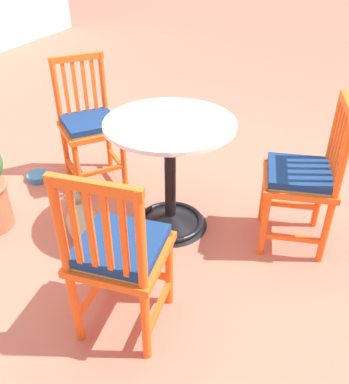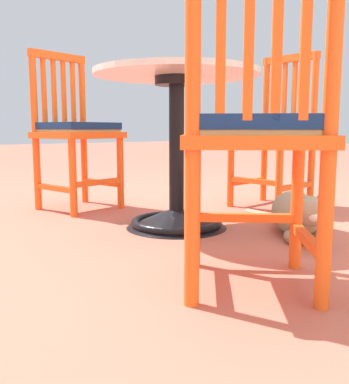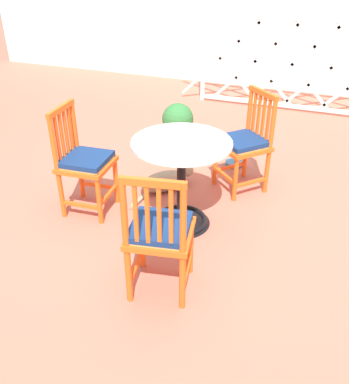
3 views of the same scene
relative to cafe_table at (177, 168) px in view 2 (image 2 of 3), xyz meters
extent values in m
plane|color=#BC604C|center=(-0.01, -0.02, -0.28)|extent=(24.00, 24.00, 0.00)
cone|color=black|center=(0.00, 0.00, -0.23)|extent=(0.48, 0.48, 0.10)
torus|color=black|center=(0.00, 0.00, -0.26)|extent=(0.44, 0.44, 0.04)
cylinder|color=black|center=(0.00, 0.00, 0.09)|extent=(0.07, 0.07, 0.66)
cylinder|color=black|center=(0.00, 0.00, 0.40)|extent=(0.20, 0.20, 0.04)
cylinder|color=silver|center=(0.00, 0.00, 0.43)|extent=(0.76, 0.76, 0.02)
cylinder|color=#EA5619|center=(-0.07, -0.61, -0.06)|extent=(0.04, 0.04, 0.45)
cylinder|color=#EA5619|center=(0.27, -0.54, -0.06)|extent=(0.04, 0.04, 0.45)
cylinder|color=#EA5619|center=(-0.01, -0.94, 0.17)|extent=(0.04, 0.04, 0.91)
cylinder|color=#EA5619|center=(0.33, -0.88, 0.17)|extent=(0.04, 0.04, 0.91)
cube|color=#EA5619|center=(-0.04, -0.77, -0.14)|extent=(0.09, 0.34, 0.03)
cube|color=#EA5619|center=(0.30, -0.71, -0.14)|extent=(0.09, 0.34, 0.03)
cube|color=#EA5619|center=(0.10, -0.58, -0.11)|extent=(0.34, 0.09, 0.03)
cube|color=#EA5619|center=(0.13, -0.74, 0.15)|extent=(0.47, 0.47, 0.04)
cube|color=tan|center=(0.13, -0.74, 0.17)|extent=(0.41, 0.41, 0.02)
cube|color=#EA5619|center=(0.06, -0.93, 0.40)|extent=(0.03, 0.02, 0.39)
cube|color=#EA5619|center=(0.13, -0.92, 0.40)|extent=(0.03, 0.02, 0.39)
cube|color=#EA5619|center=(0.19, -0.90, 0.40)|extent=(0.03, 0.02, 0.39)
cube|color=#EA5619|center=(0.26, -0.89, 0.40)|extent=(0.03, 0.02, 0.39)
cube|color=#EA5619|center=(0.16, -0.91, 0.61)|extent=(0.38, 0.10, 0.04)
cube|color=navy|center=(0.13, -0.74, 0.20)|extent=(0.42, 0.42, 0.04)
cylinder|color=#EA5619|center=(0.33, 0.50, -0.06)|extent=(0.04, 0.04, 0.45)
cylinder|color=#EA5619|center=(0.08, 0.73, -0.06)|extent=(0.04, 0.04, 0.45)
cylinder|color=#EA5619|center=(0.56, 0.74, 0.17)|extent=(0.04, 0.04, 0.91)
cylinder|color=#EA5619|center=(0.31, 0.98, 0.17)|extent=(0.04, 0.04, 0.91)
cube|color=#EA5619|center=(0.44, 0.62, -0.14)|extent=(0.25, 0.27, 0.03)
cube|color=#EA5619|center=(0.19, 0.85, -0.14)|extent=(0.25, 0.27, 0.03)
cube|color=#EA5619|center=(0.20, 0.61, -0.11)|extent=(0.27, 0.25, 0.03)
cube|color=#EA5619|center=(0.32, 0.74, 0.15)|extent=(0.57, 0.57, 0.04)
cube|color=tan|center=(0.32, 0.74, 0.17)|extent=(0.49, 0.49, 0.02)
cube|color=#EA5619|center=(0.51, 0.79, 0.40)|extent=(0.03, 0.03, 0.39)
cube|color=#EA5619|center=(0.46, 0.84, 0.40)|extent=(0.03, 0.03, 0.39)
cube|color=#EA5619|center=(0.41, 0.88, 0.40)|extent=(0.03, 0.03, 0.39)
cube|color=#EA5619|center=(0.36, 0.93, 0.40)|extent=(0.03, 0.03, 0.39)
cube|color=navy|center=(0.32, 0.74, 0.20)|extent=(0.51, 0.51, 0.04)
cylinder|color=#EA5619|center=(-0.64, 0.10, -0.06)|extent=(0.04, 0.04, 0.45)
cylinder|color=#EA5619|center=(-0.61, -0.24, -0.06)|extent=(0.04, 0.04, 0.45)
cylinder|color=#EA5619|center=(-0.98, 0.08, 0.17)|extent=(0.04, 0.04, 0.91)
cylinder|color=#EA5619|center=(-0.95, -0.26, 0.17)|extent=(0.04, 0.04, 0.91)
cube|color=#EA5619|center=(-0.81, 0.09, -0.14)|extent=(0.34, 0.05, 0.03)
cube|color=#EA5619|center=(-0.78, -0.25, -0.14)|extent=(0.34, 0.05, 0.03)
cube|color=#EA5619|center=(-0.63, -0.07, -0.11)|extent=(0.05, 0.34, 0.03)
cube|color=#EA5619|center=(-0.80, -0.08, 0.15)|extent=(0.43, 0.43, 0.04)
cube|color=tan|center=(-0.80, -0.08, 0.17)|extent=(0.38, 0.38, 0.02)
cube|color=#EA5619|center=(-0.97, 0.01, 0.40)|extent=(0.02, 0.03, 0.39)
cube|color=#EA5619|center=(-0.97, -0.06, 0.40)|extent=(0.02, 0.03, 0.39)
cube|color=#EA5619|center=(-0.96, -0.13, 0.40)|extent=(0.02, 0.03, 0.39)
cube|color=#EA5619|center=(-0.96, -0.19, 0.40)|extent=(0.02, 0.03, 0.39)
cube|color=#EA5619|center=(-0.97, -0.09, 0.61)|extent=(0.06, 0.38, 0.04)
cube|color=navy|center=(-0.80, -0.08, 0.20)|extent=(0.39, 0.39, 0.04)
ellipsoid|color=#9E896B|center=(-0.33, 0.44, -0.19)|extent=(0.44, 0.46, 0.19)
ellipsoid|color=silver|center=(-0.26, 0.51, -0.20)|extent=(0.23, 0.23, 0.14)
sphere|color=#9E896B|center=(-0.16, 0.62, -0.13)|extent=(0.12, 0.12, 0.12)
ellipsoid|color=silver|center=(-0.14, 0.66, -0.15)|extent=(0.07, 0.07, 0.04)
cone|color=#9E896B|center=(-0.20, 0.64, -0.08)|extent=(0.04, 0.04, 0.04)
cone|color=#9E896B|center=(-0.15, 0.59, -0.08)|extent=(0.04, 0.04, 0.04)
ellipsoid|color=#9E896B|center=(-0.26, 0.60, -0.26)|extent=(0.12, 0.13, 0.05)
ellipsoid|color=#9E896B|center=(-0.18, 0.52, -0.26)|extent=(0.12, 0.13, 0.05)
cylinder|color=#9E896B|center=(-0.46, 0.14, -0.26)|extent=(0.06, 0.22, 0.04)
camera|label=1|loc=(-2.01, -0.80, 1.39)|focal=38.69mm
camera|label=2|loc=(1.29, 1.58, 0.18)|focal=40.70mm
camera|label=3|loc=(0.97, -2.71, 1.72)|focal=39.41mm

